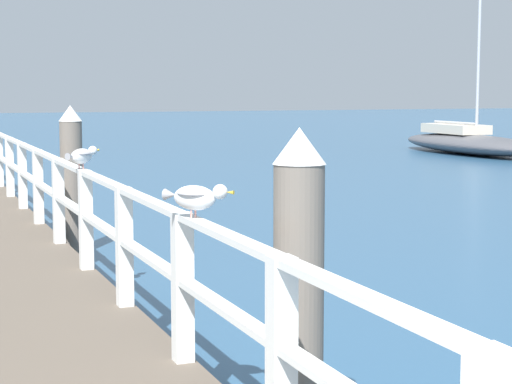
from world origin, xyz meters
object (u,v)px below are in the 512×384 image
(dock_piling_far, at_px, (72,179))
(boat_2, at_px, (469,142))
(dock_piling_near, at_px, (299,297))
(seagull_background, at_px, (82,155))
(seagull_foreground, at_px, (196,196))

(dock_piling_far, height_order, boat_2, boat_2)
(dock_piling_far, bearing_deg, boat_2, 41.20)
(dock_piling_near, bearing_deg, seagull_background, 94.97)
(dock_piling_far, bearing_deg, dock_piling_near, -90.00)
(seagull_foreground, distance_m, seagull_background, 3.62)
(boat_2, bearing_deg, seagull_background, 46.90)
(seagull_background, bearing_deg, dock_piling_far, 131.39)
(dock_piling_near, distance_m, boat_2, 25.34)
(boat_2, bearing_deg, dock_piling_far, 42.24)
(dock_piling_near, distance_m, seagull_background, 4.34)
(dock_piling_far, distance_m, seagull_background, 2.81)
(boat_2, bearing_deg, dock_piling_near, 54.28)
(seagull_background, bearing_deg, seagull_foreground, -40.84)
(dock_piling_near, relative_size, seagull_background, 4.85)
(seagull_background, bearing_deg, dock_piling_near, -35.86)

